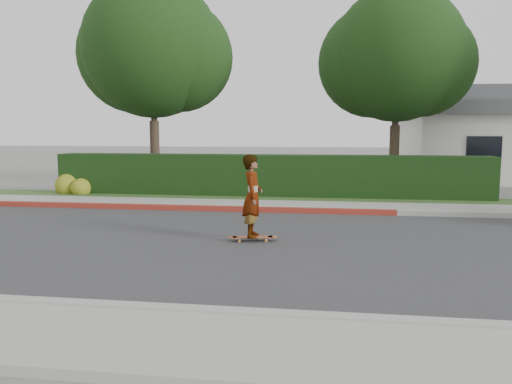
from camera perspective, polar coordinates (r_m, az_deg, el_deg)
ground at (r=10.24m, az=13.14°, el=-6.36°), size 120.00×120.00×0.00m
road at (r=10.24m, az=13.14°, el=-6.33°), size 60.00×8.00×0.01m
curb_near at (r=6.32m, az=16.35°, el=-14.30°), size 60.00×0.20×0.15m
sidewalk_near at (r=5.51m, az=17.71°, el=-17.82°), size 60.00×1.60×0.12m
curb_far at (r=14.24m, az=11.77°, el=-2.25°), size 60.00×0.20×0.15m
curb_red_section at (r=14.79m, az=-7.95°, el=-1.81°), size 12.00×0.21×0.15m
sidewalk_far at (r=15.13m, az=11.57°, el=-1.76°), size 60.00×1.60×0.12m
planting_strip at (r=16.71m, az=11.26°, el=-0.95°), size 60.00×1.60×0.10m
hedge at (r=17.33m, az=1.26°, el=1.79°), size 15.00×1.00×1.50m
flowering_shrub at (r=19.10m, az=-20.28°, el=0.59°), size 1.40×1.00×0.90m
tree_left at (r=19.97m, az=-11.60°, el=15.34°), size 5.99×5.21×8.00m
tree_center at (r=19.43m, az=15.73°, el=14.39°), size 5.66×4.84×7.44m
skateboard at (r=10.60m, az=-0.39°, el=-5.21°), size 1.07×0.42×0.10m
skateboarder at (r=10.45m, az=-0.39°, el=-0.47°), size 0.44×0.65×1.74m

